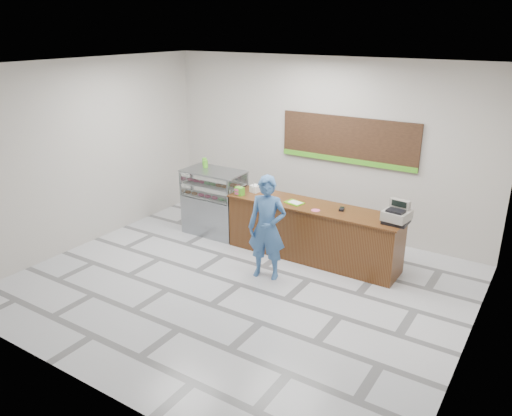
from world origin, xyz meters
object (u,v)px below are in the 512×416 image
Objects in this scene: sales_counter at (312,232)px; display_case at (214,202)px; customer at (267,228)px; cash_register at (397,215)px; serving_tray at (294,203)px.

sales_counter is 2.23m from display_case.
customer reaches higher than display_case.
cash_register is 2.12m from customer.
customer is (0.01, -0.97, -0.15)m from serving_tray.
serving_tray is at bearing -2.32° from display_case.
display_case is at bearing -172.88° from cash_register.
sales_counter is at bearing 25.03° from serving_tray.
cash_register is (1.50, -0.02, 0.65)m from sales_counter.
sales_counter is 1.64m from cash_register.
sales_counter is 8.93× the size of serving_tray.
customer is (-0.33, -1.04, 0.37)m from sales_counter.
customer is at bearing -143.37° from cash_register.
cash_register reaches higher than sales_counter.
serving_tray is at bearing -170.79° from cash_register.
cash_register is 0.25× the size of customer.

